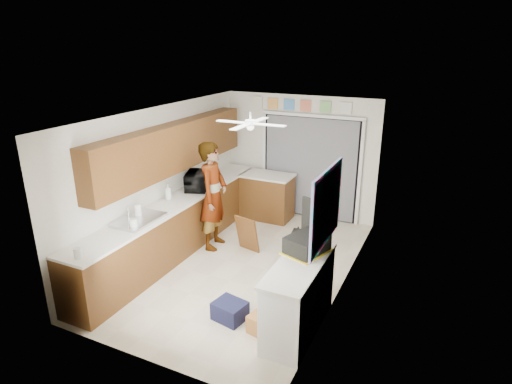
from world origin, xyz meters
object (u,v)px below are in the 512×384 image
(navy_crate, at_px, (230,311))
(dog, at_px, (295,240))
(soap_bottle, at_px, (168,191))
(man, at_px, (213,196))
(microwave, at_px, (198,181))
(paper_towel_roll, at_px, (138,211))
(cardboard_box, at_px, (264,325))
(suitcase, at_px, (307,244))

(navy_crate, height_order, dog, dog)
(soap_bottle, xyz_separation_m, navy_crate, (1.91, -1.36, -0.96))
(man, bearing_deg, soap_bottle, 115.71)
(microwave, bearing_deg, soap_bottle, 144.55)
(man, bearing_deg, paper_towel_roll, 147.94)
(microwave, height_order, cardboard_box, microwave)
(navy_crate, distance_m, dog, 2.26)
(soap_bottle, bearing_deg, man, 34.44)
(soap_bottle, distance_m, suitcase, 2.89)
(paper_towel_roll, relative_size, dog, 0.46)
(dog, bearing_deg, soap_bottle, -164.22)
(microwave, distance_m, dog, 2.06)
(man, bearing_deg, suitcase, -129.21)
(microwave, distance_m, paper_towel_roll, 1.54)
(navy_crate, xyz_separation_m, dog, (0.09, 2.26, 0.07))
(cardboard_box, bearing_deg, soap_bottle, 149.69)
(paper_towel_roll, relative_size, suitcase, 0.42)
(paper_towel_roll, bearing_deg, suitcase, 0.75)
(soap_bottle, distance_m, cardboard_box, 2.99)
(navy_crate, xyz_separation_m, man, (-1.28, 1.79, 0.83))
(navy_crate, bearing_deg, suitcase, 31.61)
(suitcase, height_order, cardboard_box, suitcase)
(paper_towel_roll, distance_m, suitcase, 2.70)
(soap_bottle, relative_size, cardboard_box, 0.76)
(soap_bottle, height_order, navy_crate, soap_bottle)
(paper_towel_roll, bearing_deg, navy_crate, -14.96)
(microwave, distance_m, cardboard_box, 3.25)
(cardboard_box, bearing_deg, dog, 100.89)
(navy_crate, bearing_deg, dog, 87.78)
(paper_towel_roll, height_order, suitcase, suitcase)
(man, bearing_deg, dog, -79.69)
(microwave, relative_size, paper_towel_roll, 2.60)
(paper_towel_roll, relative_size, cardboard_box, 0.58)
(cardboard_box, bearing_deg, paper_towel_roll, 166.62)
(man, bearing_deg, microwave, 54.08)
(suitcase, xyz_separation_m, navy_crate, (-0.86, -0.53, -0.93))
(microwave, height_order, soap_bottle, microwave)
(man, height_order, dog, man)
(microwave, height_order, man, man)
(paper_towel_roll, bearing_deg, man, 66.66)
(soap_bottle, bearing_deg, paper_towel_roll, -85.43)
(microwave, height_order, navy_crate, microwave)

